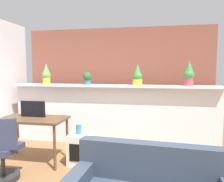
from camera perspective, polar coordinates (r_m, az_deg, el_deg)
The scene contains 12 objects.
divider_wall at distance 4.52m, azimuth 0.16°, elevation -6.53°, with size 4.24×0.16×1.21m, color silver.
plant_shelf at distance 4.39m, azimuth 0.07°, elevation 1.35°, with size 4.24×0.35×0.04m, color silver.
brick_wall_behind at distance 5.02m, azimuth 1.41°, elevation 2.11°, with size 4.24×0.10×2.50m, color brown.
potted_plant_0 at distance 4.85m, azimuth -16.92°, elevation 4.25°, with size 0.19×0.19×0.44m.
potted_plant_1 at distance 4.47m, azimuth -6.52°, elevation 3.42°, with size 0.18×0.18×0.25m.
potted_plant_2 at distance 4.31m, azimuth 6.73°, elevation 4.06°, with size 0.19×0.19×0.43m.
potted_plant_3 at distance 4.39m, azimuth 19.61°, elevation 4.40°, with size 0.20×0.20×0.48m.
desk at distance 3.90m, azimuth -20.10°, elevation -7.88°, with size 1.10×0.60×0.75m.
tv_monitor at distance 3.94m, azimuth -20.12°, elevation -4.46°, with size 0.44×0.04×0.27m, color black.
office_chair at distance 3.46m, azimuth -27.09°, elevation -14.62°, with size 0.52×0.52×0.91m.
side_cube_shelf at distance 3.74m, azimuth -7.94°, elevation -14.81°, with size 0.40×0.41×0.50m.
vase_on_shelf at distance 3.64m, azimuth -8.74°, elevation -9.96°, with size 0.09×0.09×0.16m, color teal.
Camera 1 is at (0.81, -2.35, 1.54)m, focal length 34.68 mm.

